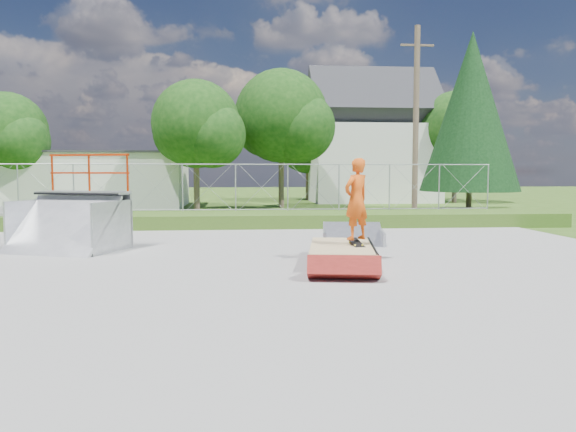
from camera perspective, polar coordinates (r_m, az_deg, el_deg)
name	(u,v)px	position (r m, az deg, el deg)	size (l,w,h in m)	color
ground	(235,273)	(11.18, -5.42, -5.83)	(120.00, 120.00, 0.00)	#2F5017
concrete_pad	(235,272)	(11.18, -5.42, -5.73)	(20.00, 16.00, 0.04)	gray
grass_berm	(236,220)	(20.58, -5.33, -0.38)	(24.00, 3.00, 0.50)	#2F5017
grind_box	(342,255)	(12.28, 5.48, -3.92)	(1.79, 2.97, 0.41)	maroon
quarter_pipe	(66,203)	(15.02, -21.61, 1.26)	(2.46, 2.08, 2.46)	#9DA0A5
flat_bank_ramp	(353,235)	(15.58, 6.60, -1.96)	(1.64, 1.75, 0.50)	#9DA0A5
skateboard	(356,243)	(12.31, 6.92, -2.73)	(0.22, 0.80, 0.02)	black
skater	(356,202)	(12.23, 6.95, 1.37)	(0.64, 0.42, 1.77)	#E25312
chain_link_fence	(236,187)	(21.51, -5.35, 2.91)	(20.00, 0.06, 1.80)	#A0A2A8
utility_building_flat	(96,180)	(33.97, -18.95, 3.45)	(10.00, 6.00, 3.00)	silver
gable_house	(371,144)	(38.11, 8.45, 7.25)	(8.40, 6.08, 8.94)	silver
utility_pole	(416,124)	(24.26, 12.86, 9.15)	(0.24, 0.24, 8.00)	brown
tree_left_near	(201,127)	(28.98, -8.86, 8.91)	(4.76, 4.48, 6.65)	brown
tree_center	(287,119)	(31.06, -0.14, 9.79)	(5.44, 5.12, 7.60)	brown
tree_left_far	(10,135)	(33.09, -26.36, 7.42)	(4.42, 4.16, 6.18)	brown
tree_right_far	(461,131)	(37.70, 17.15, 8.21)	(5.10, 4.80, 7.12)	brown
tree_back_mid	(311,148)	(39.23, 2.38, 6.92)	(4.08, 3.84, 5.70)	brown
conifer_tree	(471,112)	(30.59, 18.10, 10.03)	(5.04, 5.04, 9.10)	brown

